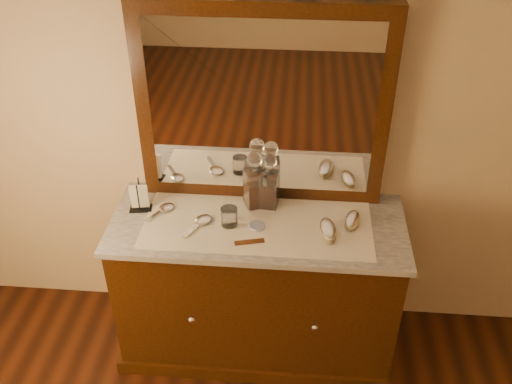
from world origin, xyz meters
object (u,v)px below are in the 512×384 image
brush_far (352,220)px  hand_mirror_outer (164,209)px  pin_dish (257,226)px  mirror_frame (262,107)px  hand_mirror_inner (201,222)px  dresser_cabinet (258,288)px  comb (249,242)px  decanter_right (269,186)px  brush_near (328,230)px  decanter_left (255,185)px  napkin_rack (139,198)px

brush_far → hand_mirror_outer: 0.93m
brush_far → hand_mirror_outer: brush_far is taller
pin_dish → brush_far: size_ratio=0.49×
mirror_frame → hand_mirror_inner: bearing=-134.2°
dresser_cabinet → mirror_frame: 0.97m
pin_dish → mirror_frame: bearing=90.2°
comb → hand_mirror_inner: size_ratio=0.69×
dresser_cabinet → decanter_right: size_ratio=4.72×
comb → hand_mirror_inner: bearing=139.3°
decanter_right → brush_near: (0.29, -0.21, -0.09)m
comb → brush_near: bearing=-0.2°
dresser_cabinet → hand_mirror_inner: size_ratio=6.88×
brush_near → hand_mirror_inner: bearing=176.9°
decanter_left → brush_far: bearing=-13.6°
decanter_right → mirror_frame: bearing=113.4°
mirror_frame → brush_far: bearing=-25.9°
dresser_cabinet → napkin_rack: napkin_rack is taller
mirror_frame → brush_near: bearing=-42.9°
brush_near → dresser_cabinet: bearing=168.5°
dresser_cabinet → decanter_right: bearing=73.0°
dresser_cabinet → brush_far: brush_far is taller
pin_dish → napkin_rack: size_ratio=0.46×
mirror_frame → hand_mirror_inner: mirror_frame is taller
napkin_rack → hand_mirror_inner: 0.34m
napkin_rack → decanter_left: (0.57, 0.08, 0.06)m
brush_far → comb: bearing=-159.3°
dresser_cabinet → hand_mirror_outer: bearing=173.5°
mirror_frame → brush_near: (0.34, -0.31, -0.47)m
brush_near → hand_mirror_inner: (-0.61, 0.03, -0.02)m
pin_dish → brush_near: size_ratio=0.43×
comb → dresser_cabinet: bearing=66.7°
mirror_frame → hand_mirror_outer: (-0.47, -0.19, -0.49)m
dresser_cabinet → hand_mirror_inner: (-0.27, -0.03, 0.45)m
brush_near → hand_mirror_inner: size_ratio=0.89×
comb → brush_far: bearing=6.6°
decanter_right → brush_near: decanter_right is taller
mirror_frame → brush_near: 0.66m
napkin_rack → hand_mirror_outer: (0.12, -0.01, -0.05)m
mirror_frame → decanter_left: (-0.03, -0.10, -0.38)m
dresser_cabinet → brush_far: (0.46, 0.02, 0.46)m
decanter_left → brush_near: 0.43m
mirror_frame → comb: mirror_frame is taller
decanter_left → brush_near: bearing=-29.9°
pin_dish → napkin_rack: 0.61m
mirror_frame → decanter_right: bearing=-66.6°
dresser_cabinet → hand_mirror_inner: hand_mirror_inner is taller
brush_far → hand_mirror_inner: 0.73m
comb → decanter_right: decanter_right is taller
brush_near → brush_far: (0.12, 0.09, -0.00)m
pin_dish → napkin_rack: napkin_rack is taller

